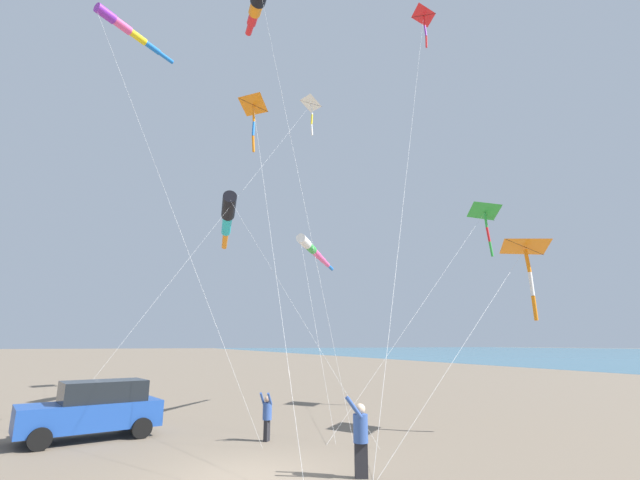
% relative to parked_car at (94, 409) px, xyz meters
% --- Properties ---
extents(ground_plane, '(600.00, 600.00, 0.00)m').
position_rel_parked_car_xyz_m(ground_plane, '(-3.88, 6.20, -0.95)').
color(ground_plane, '#756654').
extents(parked_car, '(4.63, 2.93, 1.85)m').
position_rel_parked_car_xyz_m(parked_car, '(0.00, 0.00, 0.00)').
color(parked_car, '#1E479E').
rests_on(parked_car, ground_plane).
extents(person_adult_flyer, '(0.63, 0.54, 1.83)m').
position_rel_parked_car_xyz_m(person_adult_flyer, '(-6.34, 7.27, 0.05)').
color(person_adult_flyer, '#232328').
rests_on(person_adult_flyer, ground_plane).
extents(person_child_green_jacket, '(0.53, 0.55, 1.53)m').
position_rel_parked_car_xyz_m(person_child_green_jacket, '(-5.34, 2.52, -0.12)').
color(person_child_green_jacket, '#232328').
rests_on(person_child_green_jacket, ground_plane).
extents(kite_delta_long_streamer_left, '(11.03, 11.70, 22.13)m').
position_rel_parked_car_xyz_m(kite_delta_long_streamer_left, '(-15.08, -0.69, 20.84)').
color(kite_delta_long_streamer_left, red).
rests_on(kite_delta_long_streamer_left, ground_plane).
extents(kite_delta_striped_overhead, '(11.36, 4.62, 10.38)m').
position_rel_parked_car_xyz_m(kite_delta_striped_overhead, '(-17.67, 0.05, 8.92)').
color(kite_delta_striped_overhead, green).
rests_on(kite_delta_striped_overhead, ground_plane).
extents(kite_windsock_long_streamer_right, '(2.25, 10.33, 21.86)m').
position_rel_parked_car_xyz_m(kite_windsock_long_streamer_right, '(-5.72, -3.30, 20.49)').
color(kite_windsock_long_streamer_right, black).
rests_on(kite_windsock_long_streamer_right, ground_plane).
extents(kite_windsock_orange_high_right, '(3.45, 16.20, 11.24)m').
position_rel_parked_car_xyz_m(kite_windsock_orange_high_right, '(-5.42, -7.40, 9.38)').
color(kite_windsock_orange_high_right, black).
rests_on(kite_windsock_orange_high_right, ground_plane).
extents(kite_delta_rainbow_low_near, '(1.34, 9.15, 13.39)m').
position_rel_parked_car_xyz_m(kite_delta_rainbow_low_near, '(-4.95, 0.57, 12.10)').
color(kite_delta_rainbow_low_near, orange).
rests_on(kite_delta_rainbow_low_near, ground_plane).
extents(kite_delta_small_distant, '(8.86, 3.50, 7.05)m').
position_rel_parked_car_xyz_m(kite_delta_small_distant, '(-14.44, 5.35, 5.68)').
color(kite_delta_small_distant, orange).
rests_on(kite_delta_small_distant, ground_plane).
extents(kite_delta_checkered_midright, '(14.05, 10.61, 21.05)m').
position_rel_parked_car_xyz_m(kite_delta_checkered_midright, '(-11.73, -10.35, 19.66)').
color(kite_delta_checkered_midright, white).
rests_on(kite_delta_checkered_midright, ground_plane).
extents(kite_windsock_magenta_far_left, '(4.03, 8.91, 7.68)m').
position_rel_parked_car_xyz_m(kite_windsock_magenta_far_left, '(-8.61, -1.67, 6.41)').
color(kite_windsock_magenta_far_left, white).
rests_on(kite_windsock_magenta_far_left, ground_plane).
extents(kite_windsock_yellow_midlevel, '(6.99, 8.35, 18.22)m').
position_rel_parked_car_xyz_m(kite_windsock_yellow_midlevel, '(0.61, -3.07, 16.95)').
color(kite_windsock_yellow_midlevel, purple).
rests_on(kite_windsock_yellow_midlevel, ground_plane).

